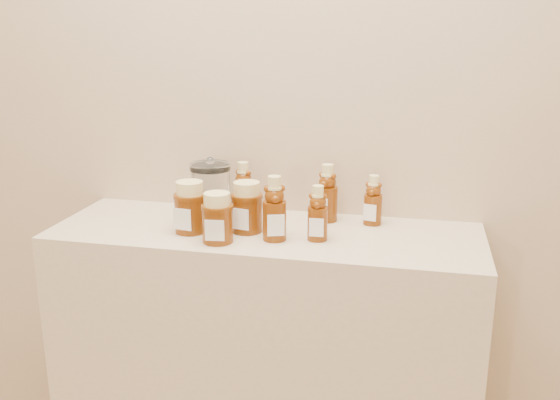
% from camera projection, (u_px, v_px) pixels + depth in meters
% --- Properties ---
extents(wall_back, '(3.50, 0.02, 2.70)m').
position_uv_depth(wall_back, '(281.00, 61.00, 1.80)').
color(wall_back, tan).
rests_on(wall_back, ground).
extents(display_table, '(1.20, 0.40, 0.90)m').
position_uv_depth(display_table, '(266.00, 373.00, 1.87)').
color(display_table, '#C7B292').
rests_on(display_table, ground).
extents(bear_bottle_back_left, '(0.08, 0.08, 0.18)m').
position_uv_depth(bear_bottle_back_left, '(243.00, 185.00, 1.86)').
color(bear_bottle_back_left, '#562306').
rests_on(bear_bottle_back_left, display_table).
extents(bear_bottle_back_mid, '(0.09, 0.09, 0.19)m').
position_uv_depth(bear_bottle_back_mid, '(327.00, 189.00, 1.80)').
color(bear_bottle_back_mid, '#562306').
rests_on(bear_bottle_back_mid, display_table).
extents(bear_bottle_back_right, '(0.07, 0.07, 0.16)m').
position_uv_depth(bear_bottle_back_right, '(373.00, 197.00, 1.77)').
color(bear_bottle_back_right, '#562306').
rests_on(bear_bottle_back_right, display_table).
extents(bear_bottle_front_left, '(0.09, 0.09, 0.20)m').
position_uv_depth(bear_bottle_front_left, '(274.00, 204.00, 1.64)').
color(bear_bottle_front_left, '#562306').
rests_on(bear_bottle_front_left, display_table).
extents(bear_bottle_front_right, '(0.06, 0.06, 0.17)m').
position_uv_depth(bear_bottle_front_right, '(318.00, 209.00, 1.64)').
color(bear_bottle_front_right, '#562306').
rests_on(bear_bottle_front_right, display_table).
extents(honey_jar_left, '(0.11, 0.11, 0.14)m').
position_uv_depth(honey_jar_left, '(190.00, 207.00, 1.71)').
color(honey_jar_left, '#562306').
rests_on(honey_jar_left, display_table).
extents(honey_jar_back, '(0.10, 0.10, 0.14)m').
position_uv_depth(honey_jar_back, '(247.00, 207.00, 1.72)').
color(honey_jar_back, '#562306').
rests_on(honey_jar_back, display_table).
extents(honey_jar_front, '(0.10, 0.10, 0.13)m').
position_uv_depth(honey_jar_front, '(217.00, 218.00, 1.63)').
color(honey_jar_front, '#562306').
rests_on(honey_jar_front, display_table).
extents(glass_canister, '(0.15, 0.15, 0.18)m').
position_uv_depth(glass_canister, '(211.00, 189.00, 1.82)').
color(glass_canister, white).
rests_on(glass_canister, display_table).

